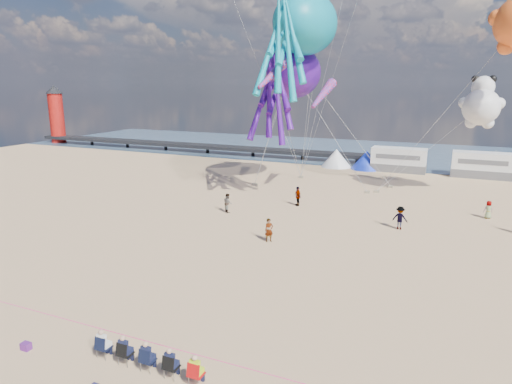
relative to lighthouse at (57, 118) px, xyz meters
name	(u,v)px	position (x,y,z in m)	size (l,w,h in m)	color
ground	(191,291)	(56.00, -44.00, -4.50)	(120.00, 120.00, 0.00)	#DDB17F
water	(371,152)	(56.00, 11.00, -4.48)	(120.00, 120.00, 0.00)	#3A556F
pier	(186,145)	(28.00, 0.00, -3.50)	(60.00, 3.00, 0.50)	black
lighthouse	(57,118)	(0.00, 0.00, 0.00)	(2.60, 2.60, 9.00)	#A5140F
motorhome_0	(399,160)	(62.00, -4.00, -3.00)	(6.60, 2.50, 3.00)	silver
motorhome_1	(482,165)	(71.50, -4.00, -3.00)	(6.60, 2.50, 3.00)	silver
tent_white	(336,158)	(54.00, -4.00, -3.30)	(4.00, 4.00, 2.40)	white
tent_blue	(367,160)	(58.00, -4.00, -3.30)	(4.00, 4.00, 2.40)	#1933CC
spectator_row	(148,355)	(58.16, -50.62, -3.85)	(6.10, 0.90, 1.30)	black
cooler_purple	(26,346)	(52.53, -51.57, -4.34)	(0.40, 0.30, 0.32)	#5B1F76
rope_line	(131,337)	(56.00, -49.00, -4.48)	(0.03, 0.03, 34.00)	#F2338C
standing_person	(269,230)	(56.87, -34.90, -3.65)	(0.62, 0.41, 1.69)	tan
beachgoer_0	(488,210)	(71.43, -22.33, -3.75)	(0.55, 0.36, 1.50)	#7F6659
beachgoer_1	(228,203)	(50.74, -29.37, -3.67)	(0.81, 0.53, 1.67)	#7F6659
beachgoer_2	(400,218)	(65.04, -28.23, -3.60)	(0.88, 0.68, 1.80)	#7F6659
beachgoer_3	(298,196)	(55.62, -24.86, -3.60)	(1.16, 0.67, 1.80)	#7F6659
sandbag_a	(255,184)	(48.58, -18.68, -4.39)	(0.50, 0.35, 0.22)	gray
sandbag_b	(367,192)	(60.59, -17.41, -4.39)	(0.50, 0.35, 0.22)	gray
sandbag_c	(377,191)	(61.44, -16.70, -4.39)	(0.50, 0.35, 0.22)	gray
sandbag_d	(390,186)	(62.42, -13.73, -4.39)	(0.50, 0.35, 0.22)	gray
sandbag_e	(301,177)	(52.04, -12.95, -4.39)	(0.50, 0.35, 0.22)	gray
kite_octopus_teal	(305,23)	(54.10, -19.08, 12.04)	(4.70, 10.96, 12.53)	#0D8DA3
kite_octopus_purple	(294,72)	(52.03, -16.18, 7.57)	(4.52, 10.54, 12.05)	#440E82
kite_panda	(481,107)	(70.30, -14.69, 4.25)	(4.17, 3.92, 5.88)	silver
windsock_left	(301,27)	(53.54, -18.61, 11.76)	(1.10, 7.86, 7.86)	red
windsock_mid	(323,95)	(56.22, -19.66, 5.39)	(1.00, 5.14, 5.14)	red
windsock_right	(273,74)	(53.45, -25.83, 7.20)	(0.90, 4.71, 4.71)	red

